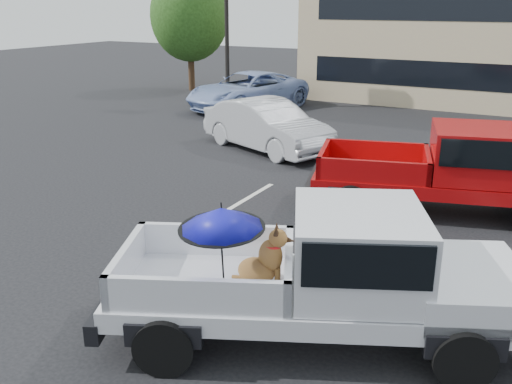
% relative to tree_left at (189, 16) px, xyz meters
% --- Properties ---
extents(ground, '(90.00, 90.00, 0.00)m').
position_rel_tree_left_xyz_m(ground, '(14.00, -17.00, -3.73)').
color(ground, black).
rests_on(ground, ground).
extents(stripe_left, '(0.12, 5.00, 0.01)m').
position_rel_tree_left_xyz_m(stripe_left, '(11.00, -15.00, -3.73)').
color(stripe_left, silver).
rests_on(stripe_left, ground).
extents(tree_left, '(3.96, 3.96, 6.02)m').
position_rel_tree_left_xyz_m(tree_left, '(0.00, 0.00, 0.00)').
color(tree_left, '#332114').
rests_on(tree_left, ground).
extents(silver_pickup, '(5.99, 4.13, 2.06)m').
position_rel_tree_left_xyz_m(silver_pickup, '(14.93, -18.30, -2.68)').
color(silver_pickup, black).
rests_on(silver_pickup, ground).
extents(red_pickup, '(6.13, 3.44, 1.91)m').
position_rel_tree_left_xyz_m(red_pickup, '(15.54, -12.40, -2.69)').
color(red_pickup, black).
rests_on(red_pickup, ground).
extents(silver_sedan, '(4.96, 3.36, 1.55)m').
position_rel_tree_left_xyz_m(silver_sedan, '(9.28, -9.41, -2.96)').
color(silver_sedan, '#B8B9BF').
rests_on(silver_sedan, ground).
extents(blue_suv, '(4.15, 6.15, 1.56)m').
position_rel_tree_left_xyz_m(blue_suv, '(5.25, -3.43, -2.95)').
color(blue_suv, '#90A5D6').
rests_on(blue_suv, ground).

